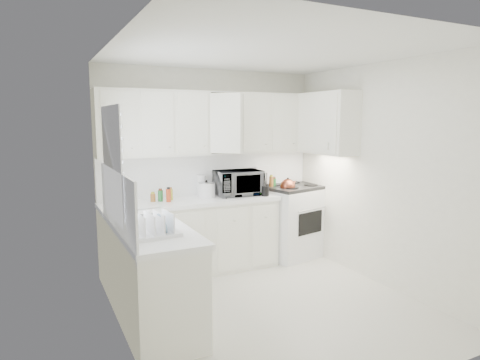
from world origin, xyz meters
TOP-DOWN VIEW (x-y plane):
  - floor at (0.00, 0.00)m, footprint 3.20×3.20m
  - ceiling at (0.00, 0.00)m, footprint 3.20×3.20m
  - wall_back at (0.00, 1.60)m, footprint 3.00×0.00m
  - wall_front at (0.00, -1.60)m, footprint 3.00×0.00m
  - wall_left at (-1.50, 0.00)m, footprint 0.00×3.20m
  - wall_right at (1.50, 0.00)m, footprint 0.00×3.20m
  - window_blinds at (-1.48, 0.35)m, footprint 0.06×0.96m
  - lower_cabinets_back at (-0.39, 1.30)m, footprint 2.22×0.60m
  - lower_cabinets_left at (-1.20, 0.20)m, footprint 0.60×1.60m
  - countertop_back at (-0.39, 1.29)m, footprint 2.24×0.64m
  - countertop_left at (-1.19, 0.20)m, footprint 0.64×1.62m
  - backsplash_back at (0.00, 1.59)m, footprint 2.98×0.02m
  - backsplash_left at (-1.49, 0.20)m, footprint 0.02×1.60m
  - upper_cabinets_back at (0.00, 1.44)m, footprint 3.00×0.33m
  - upper_cabinets_right at (1.33, 0.82)m, footprint 0.33×0.90m
  - sink at (-1.19, 0.55)m, footprint 0.42×0.38m
  - stove at (1.13, 1.31)m, footprint 0.98×0.86m
  - tea_kettle at (0.95, 1.15)m, footprint 0.27×0.24m
  - frying_pan at (1.31, 1.47)m, footprint 0.38×0.50m
  - microwave at (0.28, 1.32)m, footprint 0.61×0.35m
  - rice_cooker at (-0.16, 1.35)m, footprint 0.26×0.26m
  - paper_towel at (-0.17, 1.51)m, footprint 0.12×0.12m
  - utensil_crock at (0.56, 1.09)m, footprint 0.12×0.12m
  - dish_rack at (-1.25, -0.14)m, footprint 0.44×0.34m
  - spice_left_0 at (-0.85, 1.42)m, footprint 0.06×0.06m
  - spice_left_1 at (-0.78, 1.33)m, footprint 0.06×0.06m
  - spice_left_2 at (-0.70, 1.42)m, footprint 0.06×0.06m
  - spice_left_3 at (-0.62, 1.33)m, footprint 0.06×0.06m
  - sauce_right_0 at (0.58, 1.46)m, footprint 0.06×0.06m
  - sauce_right_1 at (0.64, 1.40)m, footprint 0.06×0.06m
  - sauce_right_2 at (0.69, 1.46)m, footprint 0.06×0.06m
  - sauce_right_3 at (0.74, 1.40)m, footprint 0.06×0.06m
  - sauce_right_4 at (0.80, 1.46)m, footprint 0.06×0.06m
  - sauce_right_5 at (0.85, 1.40)m, footprint 0.06×0.06m

SIDE VIEW (x-z plane):
  - floor at x=0.00m, z-range 0.00..0.00m
  - lower_cabinets_back at x=-0.39m, z-range 0.00..0.90m
  - lower_cabinets_left at x=-1.20m, z-range 0.00..0.90m
  - stove at x=1.13m, z-range 0.00..1.31m
  - countertop_back at x=-0.39m, z-range 0.90..0.95m
  - countertop_left at x=-1.19m, z-range 0.90..0.95m
  - frying_pan at x=1.31m, z-range 0.95..0.99m
  - spice_left_0 at x=-0.85m, z-range 0.95..1.08m
  - spice_left_1 at x=-0.78m, z-range 0.95..1.08m
  - spice_left_2 at x=-0.70m, z-range 0.95..1.08m
  - spice_left_3 at x=-0.62m, z-range 0.95..1.08m
  - sauce_right_0 at x=0.58m, z-range 0.95..1.14m
  - sauce_right_1 at x=0.64m, z-range 0.95..1.14m
  - sauce_right_2 at x=0.69m, z-range 0.95..1.14m
  - sauce_right_3 at x=0.74m, z-range 0.95..1.14m
  - sauce_right_4 at x=0.80m, z-range 0.95..1.14m
  - sauce_right_5 at x=0.85m, z-range 0.95..1.14m
  - tea_kettle at x=0.95m, z-range 0.94..1.18m
  - rice_cooker at x=-0.16m, z-range 0.95..1.17m
  - dish_rack at x=-1.25m, z-range 0.95..1.18m
  - sink at x=-1.19m, z-range 0.92..1.22m
  - paper_towel at x=-0.17m, z-range 0.95..1.22m
  - utensil_crock at x=0.56m, z-range 0.95..1.27m
  - microwave at x=0.28m, z-range 0.95..1.35m
  - backsplash_back at x=0.00m, z-range 0.95..1.50m
  - backsplash_left at x=-1.49m, z-range 0.95..1.50m
  - wall_back at x=0.00m, z-range -0.20..2.80m
  - wall_front at x=0.00m, z-range -0.20..2.80m
  - wall_left at x=-1.50m, z-range -0.30..2.90m
  - wall_right at x=1.50m, z-range -0.30..2.90m
  - upper_cabinets_back at x=0.00m, z-range 1.10..1.90m
  - upper_cabinets_right at x=1.33m, z-range 1.10..1.90m
  - window_blinds at x=-1.48m, z-range 1.02..2.08m
  - ceiling at x=0.00m, z-range 2.60..2.60m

